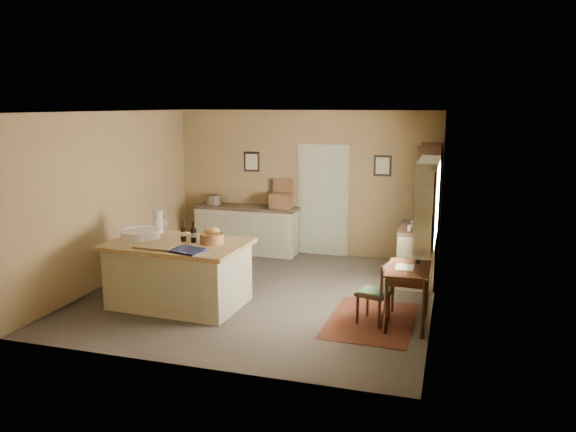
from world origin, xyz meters
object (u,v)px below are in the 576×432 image
(work_island, at_px, (178,272))
(desk_chair, at_px, (374,293))
(sideboard, at_px, (248,228))
(shelving_unit, at_px, (431,211))
(right_cabinet, at_px, (417,254))
(writing_desk, at_px, (408,275))

(work_island, bearing_deg, desk_chair, 4.61)
(sideboard, relative_size, shelving_unit, 0.91)
(work_island, height_order, desk_chair, work_island)
(right_cabinet, bearing_deg, work_island, -147.47)
(writing_desk, bearing_deg, sideboard, 139.00)
(work_island, distance_m, writing_desk, 3.18)
(sideboard, distance_m, right_cabinet, 3.39)
(writing_desk, height_order, shelving_unit, shelving_unit)
(writing_desk, bearing_deg, right_cabinet, 90.01)
(sideboard, height_order, shelving_unit, shelving_unit)
(work_island, relative_size, shelving_unit, 0.90)
(writing_desk, xyz_separation_m, shelving_unit, (0.16, 2.38, 0.42))
(work_island, relative_size, sideboard, 0.99)
(desk_chair, xyz_separation_m, shelving_unit, (0.58, 2.43, 0.68))
(desk_chair, distance_m, shelving_unit, 2.59)
(work_island, height_order, shelving_unit, shelving_unit)
(sideboard, xyz_separation_m, shelving_unit, (3.41, -0.45, 0.60))
(right_cabinet, bearing_deg, writing_desk, -89.99)
(writing_desk, height_order, desk_chair, writing_desk)
(desk_chair, bearing_deg, sideboard, 150.93)
(work_island, distance_m, desk_chair, 2.75)
(writing_desk, bearing_deg, work_island, -177.25)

